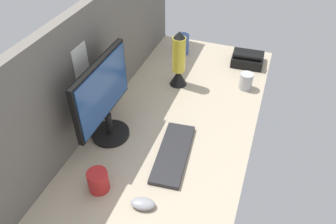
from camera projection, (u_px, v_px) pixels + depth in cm
name	position (u px, v px, depth cm)	size (l,w,h in cm)	color
ground_plane	(170.00, 129.00, 161.69)	(180.00, 80.00, 3.00)	tan
cubicle_wall_back	(94.00, 63.00, 151.90)	(180.00, 5.50, 57.25)	slate
monitor	(104.00, 98.00, 141.90)	(42.09, 18.00, 40.27)	black
keyboard	(173.00, 153.00, 145.70)	(37.00, 13.00, 2.00)	#262628
mouse	(143.00, 204.00, 124.82)	(5.60, 9.60, 3.40)	#99999E
mug_red_plastic	(98.00, 181.00, 129.35)	(8.35, 8.35, 9.41)	red
mug_ceramic_blue	(182.00, 44.00, 211.23)	(12.58, 8.43, 12.94)	#38569E
mug_steel	(246.00, 81.00, 182.28)	(7.31, 7.31, 9.41)	#B2B2B7
lava_lamp	(179.00, 63.00, 179.72)	(9.97, 9.97, 32.64)	black
desk_phone	(247.00, 59.00, 203.19)	(17.97, 19.87, 8.80)	black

